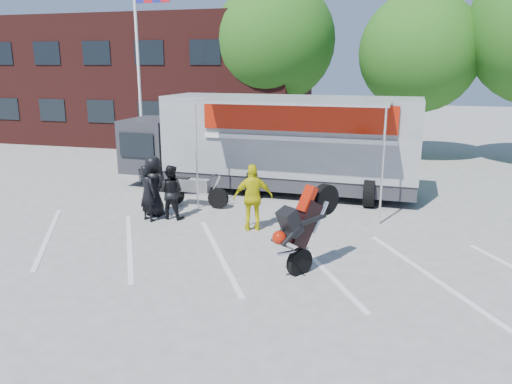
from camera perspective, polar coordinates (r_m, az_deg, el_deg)
The scene contains 13 objects.
ground at distance 11.35m, azimuth -6.93°, elevation -8.63°, with size 100.00×100.00×0.00m, color #A6A6A1.
parking_bay_lines at distance 12.21m, azimuth -5.16°, elevation -6.86°, with size 18.00×5.00×0.01m, color white.
office_building at distance 31.02m, azimuth -11.89°, elevation 12.37°, with size 18.00×8.00×7.00m, color #451916.
flagpole at distance 22.19m, azimuth -12.80°, elevation 15.67°, with size 1.61×0.12×8.00m.
tree_left at distance 26.37m, azimuth 2.15°, elevation 16.85°, with size 6.12×6.12×8.64m.
tree_mid at distance 24.67m, azimuth 18.17°, elevation 14.90°, with size 5.44×5.44×7.68m.
transporter_truck at distance 17.86m, azimuth 2.22°, elevation 0.04°, with size 10.58×5.10×3.37m, color #9B9DA3, non-canonical shape.
parked_motorcycle at distance 16.11m, azimuth -6.83°, elevation -1.64°, with size 0.74×2.21×1.16m, color #B6B6BB, non-canonical shape.
stunt_bike_rider at distance 11.45m, azimuth 7.35°, elevation -8.42°, with size 0.85×1.80×2.11m, color black, non-canonical shape.
spectator_leather_a at distance 15.16m, azimuth -11.62°, elevation 0.67°, with size 0.88×0.57×1.80m, color black.
spectator_leather_b at distance 14.70m, azimuth -12.30°, elevation -0.10°, with size 0.60×0.40×1.65m, color black.
spectator_leather_c at distance 14.77m, azimuth -9.72°, elevation -0.01°, with size 0.78×0.61×1.60m, color black.
spectator_hivis at distance 13.49m, azimuth -0.34°, elevation -0.65°, with size 1.08×0.45×1.84m, color yellow.
Camera 1 is at (4.05, -9.64, 4.41)m, focal length 35.00 mm.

